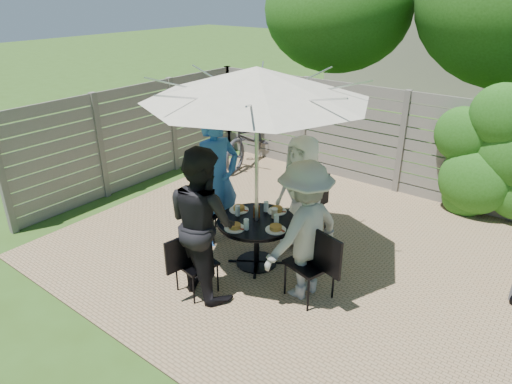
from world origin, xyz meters
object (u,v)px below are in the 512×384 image
Objects in this scene: plate_front at (235,227)px; glass_back at (266,206)px; chair_left at (214,220)px; person_back at (302,192)px; plate_back at (277,210)px; glass_front at (246,224)px; patio_table at (257,234)px; plate_right at (276,228)px; glass_left at (238,211)px; person_right at (304,231)px; glass_right at (276,220)px; umbrella at (257,84)px; person_front at (203,222)px; coffee_cup at (274,213)px; chair_front at (196,275)px; person_left at (218,180)px; chair_back at (307,223)px; bicycle at (252,138)px; syrup_jug at (256,212)px; plate_left at (239,209)px; chair_right at (310,277)px.

plate_front is 1.86× the size of glass_back.
person_back is at bearing 34.85° from chair_left.
glass_front reaches higher than plate_back.
patio_table is 0.43m from plate_right.
person_back is 0.97m from glass_left.
glass_right is at bearing -100.42° from person_right.
umbrella is 12.17× the size of plate_front.
glass_left is at bearing -169.38° from umbrella.
person_front is 0.99m from glass_right.
glass_right is 1.17× the size of coffee_cup.
plate_right is at bearing 33.62° from plate_front.
glass_back is at bearing -84.50° from person_front.
glass_right is at bearing -34.38° from glass_back.
chair_front is 0.86m from glass_front.
patio_table is 0.97m from person_left.
glass_left and glass_right have the same top height.
chair_back reaches higher than patio_table.
person_front reaches higher than patio_table.
coffee_cup is (0.19, -0.08, -0.01)m from glass_back.
plate_right is at bearing -40.56° from glass_back.
plate_back is 1.86× the size of glass_left.
bicycle is at bearing 129.20° from umbrella.
chair_back is 1.44m from person_left.
person_right is 0.98m from glass_back.
glass_left reaches higher than patio_table.
chair_back is at bearing -90.00° from person_front.
syrup_jug is (0.14, 1.01, 0.49)m from chair_front.
glass_front is (-0.30, -0.20, 0.05)m from plate_right.
plate_front is 0.51m from plate_right.
plate_right is (0.54, 0.87, 0.44)m from chair_front.
plate_left is at bearing 178.08° from syrup_jug.
coffee_cup is at bearing 7.38° from chair_back.
glass_back is 1.00× the size of glass_right.
chair_back is at bearing 78.63° from plate_front.
glass_front is at bearing -91.77° from plate_back.
patio_table is 1.27× the size of chair_left.
person_back is (0.16, 0.81, -1.60)m from umbrella.
chair_front is (-0.19, -0.95, -2.16)m from umbrella.
umbrella is 1.70m from glass_left.
person_right is 0.50m from plate_right.
plate_back is at bearing 78.62° from plate_front.
coffee_cup is (0.96, 0.03, -0.23)m from person_left.
person_right is 0.78m from glass_front.
syrup_jug is (0.30, -0.01, 0.06)m from plate_left.
person_left is 1.92m from chair_right.
plate_back is at bearing 124.12° from glass_right.
person_left is at bearing 168.62° from patio_table.
plate_right is at bearing -11.38° from umbrella.
glass_back is 1.00× the size of glass_left.
glass_right is at bearing 10.62° from umbrella.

